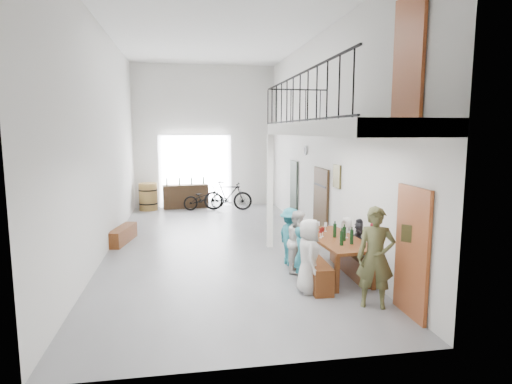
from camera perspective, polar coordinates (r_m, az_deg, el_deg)
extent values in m
plane|color=slate|center=(11.39, -5.09, -6.96)|extent=(12.00, 12.00, 0.00)
plane|color=silver|center=(17.00, -6.82, 7.36)|extent=(5.50, 0.00, 5.50)
plane|color=silver|center=(5.05, -0.05, 5.78)|extent=(5.50, 0.00, 5.50)
plane|color=silver|center=(11.14, -19.61, 6.59)|extent=(0.00, 12.00, 12.00)
plane|color=silver|center=(11.55, 8.57, 7.00)|extent=(0.00, 12.00, 12.00)
plane|color=white|center=(11.30, -5.46, 21.09)|extent=(12.00, 12.00, 0.00)
cube|color=white|center=(16.99, -8.09, 2.77)|extent=(2.80, 0.08, 2.80)
cube|color=brown|center=(7.28, 20.05, -7.56)|extent=(0.06, 0.95, 2.10)
cube|color=#382414|center=(11.41, 8.62, -1.85)|extent=(0.06, 1.10, 2.00)
cube|color=#2E382F|center=(14.07, 5.07, 0.08)|extent=(0.06, 0.80, 2.00)
cube|color=brown|center=(7.46, 19.66, 16.47)|extent=(0.06, 0.90, 1.95)
cube|color=#3B3517|center=(10.27, 10.74, 2.07)|extent=(0.04, 0.45, 0.55)
cylinder|color=white|center=(12.69, 6.68, 5.54)|extent=(0.04, 0.28, 0.28)
cube|color=white|center=(8.27, 10.57, 8.28)|extent=(1.50, 5.60, 0.25)
cube|color=black|center=(8.12, 5.73, 15.32)|extent=(0.03, 5.60, 0.03)
cube|color=black|center=(8.06, 5.64, 9.46)|extent=(0.03, 5.60, 0.03)
cube|color=black|center=(10.98, 5.58, 13.43)|extent=(1.50, 0.03, 0.03)
cube|color=white|center=(10.84, 1.87, 0.06)|extent=(0.14, 0.14, 2.88)
cube|color=brown|center=(8.96, 10.60, -6.22)|extent=(1.01, 2.21, 0.06)
cube|color=brown|center=(8.11, 10.73, -10.67)|extent=(0.08, 0.08, 0.73)
cube|color=brown|center=(8.42, 15.45, -10.11)|extent=(0.08, 0.08, 0.73)
cube|color=brown|center=(9.76, 6.33, -7.33)|extent=(0.08, 0.08, 0.73)
cube|color=brown|center=(10.03, 10.38, -7.00)|extent=(0.08, 0.08, 0.73)
cube|color=brown|center=(8.85, 7.16, -9.73)|extent=(0.43, 2.21, 0.51)
cube|color=brown|center=(9.31, 12.49, -9.15)|extent=(0.28, 1.95, 0.45)
cylinder|color=black|center=(8.49, 12.65, -5.64)|extent=(0.07, 0.07, 0.35)
cylinder|color=black|center=(8.36, 11.35, -5.82)|extent=(0.07, 0.07, 0.35)
cylinder|color=black|center=(8.97, 10.46, -4.85)|extent=(0.07, 0.07, 0.35)
cylinder|color=black|center=(8.72, 11.69, -5.25)|extent=(0.07, 0.07, 0.35)
cube|color=brown|center=(12.03, -17.35, -5.48)|extent=(0.61, 1.50, 0.41)
cylinder|color=olive|center=(16.61, -14.18, -0.60)|extent=(0.68, 0.68, 1.02)
cylinder|color=black|center=(16.65, -14.15, -1.47)|extent=(0.70, 0.70, 0.05)
cylinder|color=black|center=(16.57, -14.21, 0.27)|extent=(0.70, 0.70, 0.05)
cube|color=#382414|center=(16.81, -9.34, -0.56)|extent=(1.76, 0.68, 0.91)
cylinder|color=black|center=(16.64, -11.80, 1.34)|extent=(0.06, 0.06, 0.28)
cylinder|color=black|center=(16.69, -10.19, 1.41)|extent=(0.06, 0.06, 0.28)
cylinder|color=black|center=(16.76, -8.59, 1.47)|extent=(0.06, 0.06, 0.28)
cylinder|color=black|center=(16.88, -7.03, 1.55)|extent=(0.06, 0.06, 0.28)
imported|color=beige|center=(7.98, 7.05, -8.45)|extent=(0.55, 0.74, 1.38)
imported|color=#26737F|center=(8.56, 6.00, -8.25)|extent=(0.36, 0.46, 1.10)
imported|color=beige|center=(9.11, 5.71, -6.54)|extent=(0.71, 0.78, 1.31)
imported|color=#26737F|center=(9.55, 4.59, -5.93)|extent=(0.66, 0.92, 1.29)
imported|color=red|center=(8.66, 15.53, -7.76)|extent=(0.58, 0.80, 1.26)
imported|color=black|center=(9.26, 13.85, -6.93)|extent=(0.72, 1.15, 1.18)
imported|color=beige|center=(9.76, 12.08, -6.40)|extent=(0.47, 0.60, 1.08)
imported|color=#4F502D|center=(7.51, 15.66, -8.40)|extent=(0.74, 0.62, 1.72)
imported|color=#1A4718|center=(12.39, 6.07, -4.82)|extent=(0.44, 0.41, 0.39)
imported|color=black|center=(16.37, -6.93, -0.84)|extent=(1.72, 1.00, 0.85)
imported|color=black|center=(16.11, -3.76, -0.51)|extent=(1.89, 0.88, 1.09)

